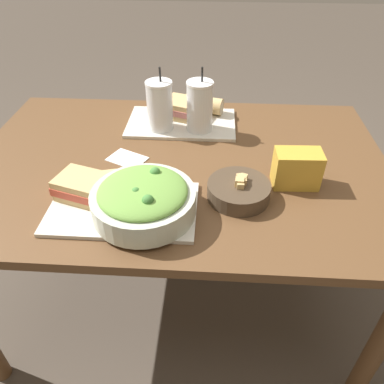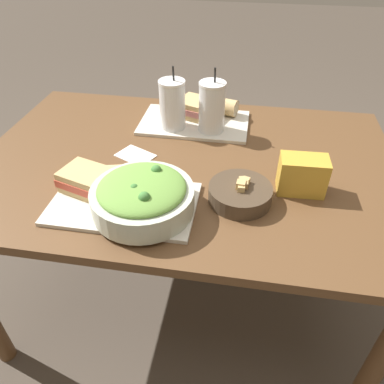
{
  "view_description": "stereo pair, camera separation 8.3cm",
  "coord_description": "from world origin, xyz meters",
  "px_view_note": "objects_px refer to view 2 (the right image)",
  "views": [
    {
      "loc": [
        0.11,
        -1.03,
        1.39
      ],
      "look_at": [
        0.06,
        -0.22,
        0.75
      ],
      "focal_mm": 35.0,
      "sensor_mm": 36.0,
      "label": 1
    },
    {
      "loc": [
        0.19,
        -1.02,
        1.39
      ],
      "look_at": [
        0.06,
        -0.22,
        0.75
      ],
      "focal_mm": 35.0,
      "sensor_mm": 36.0,
      "label": 2
    }
  ],
  "objects_px": {
    "drink_cup_dark": "(172,106)",
    "napkin_folded": "(136,155)",
    "chip_bag": "(302,175)",
    "salad_bowl": "(143,196)",
    "sandwich_near": "(88,181)",
    "baguette_far": "(218,106)",
    "soup_bowl": "(240,193)",
    "sandwich_far": "(197,108)",
    "drink_cup_red": "(212,109)",
    "baguette_near": "(131,175)"
  },
  "relations": [
    {
      "from": "salad_bowl",
      "to": "baguette_near",
      "type": "xyz_separation_m",
      "value": [
        -0.07,
        0.11,
        -0.01
      ]
    },
    {
      "from": "baguette_far",
      "to": "napkin_folded",
      "type": "xyz_separation_m",
      "value": [
        -0.24,
        -0.34,
        -0.04
      ]
    },
    {
      "from": "salad_bowl",
      "to": "soup_bowl",
      "type": "xyz_separation_m",
      "value": [
        0.26,
        0.09,
        -0.03
      ]
    },
    {
      "from": "sandwich_near",
      "to": "sandwich_far",
      "type": "distance_m",
      "value": 0.57
    },
    {
      "from": "drink_cup_red",
      "to": "chip_bag",
      "type": "height_order",
      "value": "drink_cup_red"
    },
    {
      "from": "drink_cup_dark",
      "to": "chip_bag",
      "type": "xyz_separation_m",
      "value": [
        0.44,
        -0.3,
        -0.04
      ]
    },
    {
      "from": "baguette_far",
      "to": "napkin_folded",
      "type": "distance_m",
      "value": 0.42
    },
    {
      "from": "soup_bowl",
      "to": "napkin_folded",
      "type": "relative_size",
      "value": 1.23
    },
    {
      "from": "sandwich_far",
      "to": "chip_bag",
      "type": "bearing_deg",
      "value": -28.42
    },
    {
      "from": "salad_bowl",
      "to": "sandwich_near",
      "type": "distance_m",
      "value": 0.19
    },
    {
      "from": "sandwich_near",
      "to": "baguette_near",
      "type": "bearing_deg",
      "value": 40.59
    },
    {
      "from": "baguette_far",
      "to": "drink_cup_red",
      "type": "height_order",
      "value": "drink_cup_red"
    },
    {
      "from": "salad_bowl",
      "to": "sandwich_far",
      "type": "relative_size",
      "value": 1.61
    },
    {
      "from": "drink_cup_dark",
      "to": "napkin_folded",
      "type": "bearing_deg",
      "value": -113.88
    },
    {
      "from": "drink_cup_red",
      "to": "soup_bowl",
      "type": "bearing_deg",
      "value": -70.99
    },
    {
      "from": "salad_bowl",
      "to": "baguette_near",
      "type": "distance_m",
      "value": 0.13
    },
    {
      "from": "baguette_near",
      "to": "napkin_folded",
      "type": "bearing_deg",
      "value": -1.73
    },
    {
      "from": "soup_bowl",
      "to": "drink_cup_dark",
      "type": "relative_size",
      "value": 0.78
    },
    {
      "from": "baguette_far",
      "to": "drink_cup_red",
      "type": "relative_size",
      "value": 0.7
    },
    {
      "from": "salad_bowl",
      "to": "napkin_folded",
      "type": "bearing_deg",
      "value": 110.95
    },
    {
      "from": "soup_bowl",
      "to": "sandwich_far",
      "type": "bearing_deg",
      "value": 112.34
    },
    {
      "from": "salad_bowl",
      "to": "soup_bowl",
      "type": "distance_m",
      "value": 0.28
    },
    {
      "from": "chip_bag",
      "to": "napkin_folded",
      "type": "xyz_separation_m",
      "value": [
        -0.53,
        0.1,
        -0.05
      ]
    },
    {
      "from": "drink_cup_dark",
      "to": "chip_bag",
      "type": "bearing_deg",
      "value": -34.26
    },
    {
      "from": "salad_bowl",
      "to": "soup_bowl",
      "type": "relative_size",
      "value": 1.55
    },
    {
      "from": "chip_bag",
      "to": "napkin_folded",
      "type": "bearing_deg",
      "value": 166.96
    },
    {
      "from": "baguette_near",
      "to": "drink_cup_dark",
      "type": "distance_m",
      "value": 0.37
    },
    {
      "from": "baguette_far",
      "to": "chip_bag",
      "type": "height_order",
      "value": "chip_bag"
    },
    {
      "from": "sandwich_far",
      "to": "soup_bowl",
      "type": "bearing_deg",
      "value": -48.39
    },
    {
      "from": "sandwich_near",
      "to": "drink_cup_red",
      "type": "xyz_separation_m",
      "value": [
        0.3,
        0.42,
        0.05
      ]
    },
    {
      "from": "baguette_far",
      "to": "chip_bag",
      "type": "distance_m",
      "value": 0.53
    },
    {
      "from": "sandwich_far",
      "to": "drink_cup_dark",
      "type": "distance_m",
      "value": 0.14
    },
    {
      "from": "sandwich_near",
      "to": "chip_bag",
      "type": "relative_size",
      "value": 1.31
    },
    {
      "from": "salad_bowl",
      "to": "baguette_near",
      "type": "relative_size",
      "value": 1.59
    },
    {
      "from": "sandwich_near",
      "to": "salad_bowl",
      "type": "bearing_deg",
      "value": -0.86
    },
    {
      "from": "baguette_far",
      "to": "salad_bowl",
      "type": "bearing_deg",
      "value": -177.46
    },
    {
      "from": "drink_cup_dark",
      "to": "baguette_far",
      "type": "bearing_deg",
      "value": 42.4
    },
    {
      "from": "salad_bowl",
      "to": "sandwich_near",
      "type": "height_order",
      "value": "salad_bowl"
    },
    {
      "from": "salad_bowl",
      "to": "baguette_far",
      "type": "distance_m",
      "value": 0.63
    },
    {
      "from": "soup_bowl",
      "to": "sandwich_near",
      "type": "distance_m",
      "value": 0.44
    },
    {
      "from": "baguette_far",
      "to": "baguette_near",
      "type": "bearing_deg",
      "value": 173.29
    },
    {
      "from": "sandwich_far",
      "to": "drink_cup_red",
      "type": "distance_m",
      "value": 0.13
    },
    {
      "from": "soup_bowl",
      "to": "drink_cup_dark",
      "type": "bearing_deg",
      "value": 125.77
    },
    {
      "from": "baguette_near",
      "to": "drink_cup_red",
      "type": "distance_m",
      "value": 0.42
    },
    {
      "from": "sandwich_near",
      "to": "napkin_folded",
      "type": "xyz_separation_m",
      "value": [
        0.07,
        0.22,
        -0.04
      ]
    },
    {
      "from": "sandwich_near",
      "to": "sandwich_far",
      "type": "xyz_separation_m",
      "value": [
        0.24,
        0.52,
        -0.0
      ]
    },
    {
      "from": "sandwich_near",
      "to": "napkin_folded",
      "type": "distance_m",
      "value": 0.23
    },
    {
      "from": "salad_bowl",
      "to": "chip_bag",
      "type": "distance_m",
      "value": 0.46
    },
    {
      "from": "baguette_far",
      "to": "napkin_folded",
      "type": "bearing_deg",
      "value": 159.67
    },
    {
      "from": "sandwich_far",
      "to": "drink_cup_dark",
      "type": "bearing_deg",
      "value": -106.67
    }
  ]
}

